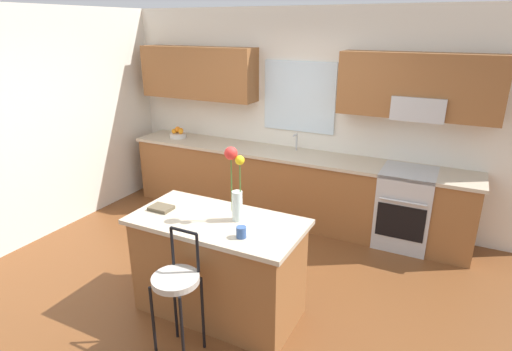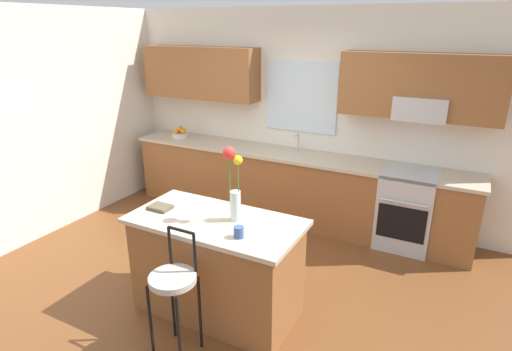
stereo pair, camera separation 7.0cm
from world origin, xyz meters
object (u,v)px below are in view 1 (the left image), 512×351
object	(u,v)px
oven_range	(405,208)
mug_ceramic	(241,232)
flower_vase	(236,184)
cookbook	(161,208)
kitchen_island	(218,266)
fruit_bowl_oranges	(178,134)
bar_stool_near	(177,285)

from	to	relation	value
oven_range	mug_ceramic	xyz separation A→B (m)	(-0.95, -2.24, 0.51)
flower_vase	cookbook	size ratio (longest dim) A/B	3.20
flower_vase	mug_ceramic	size ratio (longest dim) A/B	7.11
kitchen_island	cookbook	xyz separation A→B (m)	(-0.55, -0.05, 0.47)
flower_vase	fruit_bowl_oranges	world-z (taller)	flower_vase
mug_ceramic	cookbook	size ratio (longest dim) A/B	0.45
kitchen_island	flower_vase	xyz separation A→B (m)	(0.15, 0.07, 0.78)
oven_range	flower_vase	world-z (taller)	flower_vase
oven_range	fruit_bowl_oranges	world-z (taller)	fruit_bowl_oranges
oven_range	cookbook	bearing A→B (deg)	-131.12
flower_vase	mug_ceramic	bearing A→B (deg)	-53.37
kitchen_island	mug_ceramic	bearing A→B (deg)	-28.27
oven_range	fruit_bowl_oranges	distance (m)	3.29
oven_range	kitchen_island	distance (m)	2.43
kitchen_island	cookbook	size ratio (longest dim) A/B	7.46
cookbook	fruit_bowl_oranges	xyz separation A→B (m)	(-1.40, 2.14, 0.04)
flower_vase	fruit_bowl_oranges	distance (m)	2.93
cookbook	fruit_bowl_oranges	world-z (taller)	fruit_bowl_oranges
bar_stool_near	kitchen_island	bearing A→B (deg)	90.00
flower_vase	cookbook	world-z (taller)	flower_vase
kitchen_island	mug_ceramic	world-z (taller)	mug_ceramic
fruit_bowl_oranges	flower_vase	bearing A→B (deg)	-43.80
flower_vase	fruit_bowl_oranges	xyz separation A→B (m)	(-2.11, 2.02, -0.27)
mug_ceramic	cookbook	distance (m)	0.90
bar_stool_near	mug_ceramic	bearing A→B (deg)	50.77
cookbook	oven_range	bearing A→B (deg)	48.88
oven_range	bar_stool_near	size ratio (longest dim) A/B	0.88
mug_ceramic	cookbook	bearing A→B (deg)	171.56
oven_range	flower_vase	size ratio (longest dim) A/B	1.44
mug_ceramic	bar_stool_near	bearing A→B (deg)	-129.23
kitchen_island	fruit_bowl_oranges	world-z (taller)	fruit_bowl_oranges
bar_stool_near	fruit_bowl_oranges	world-z (taller)	fruit_bowl_oranges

